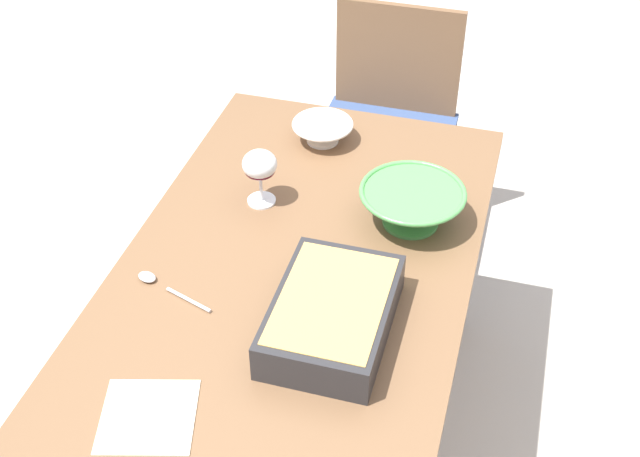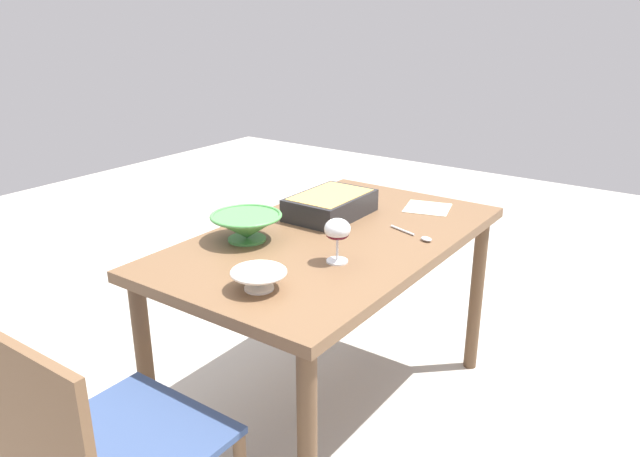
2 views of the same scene
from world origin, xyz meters
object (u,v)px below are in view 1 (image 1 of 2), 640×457
(wine_glass, at_px, (260,167))
(small_bowl, at_px, (323,130))
(mixing_bowl, at_px, (412,205))
(napkin, at_px, (148,416))
(chair, at_px, (387,123))
(serving_spoon, at_px, (159,284))
(casserole_dish, at_px, (332,313))
(dining_table, at_px, (297,291))

(wine_glass, relative_size, small_bowl, 0.89)
(small_bowl, bearing_deg, mixing_bowl, -133.32)
(wine_glass, xyz_separation_m, napkin, (-0.68, -0.01, -0.10))
(napkin, bearing_deg, small_bowl, -3.74)
(chair, height_order, mixing_bowl, chair)
(wine_glass, bearing_deg, serving_spoon, 161.26)
(wine_glass, xyz_separation_m, mixing_bowl, (0.02, -0.37, -0.05))
(wine_glass, height_order, casserole_dish, wine_glass)
(dining_table, relative_size, chair, 1.58)
(dining_table, relative_size, small_bowl, 8.11)
(dining_table, relative_size, casserole_dish, 3.89)
(dining_table, distance_m, casserole_dish, 0.26)
(casserole_dish, height_order, napkin, casserole_dish)
(wine_glass, relative_size, serving_spoon, 0.74)
(serving_spoon, xyz_separation_m, napkin, (-0.33, -0.13, -0.01))
(casserole_dish, relative_size, napkin, 1.96)
(mixing_bowl, relative_size, small_bowl, 1.52)
(serving_spoon, bearing_deg, chair, -12.70)
(chair, xyz_separation_m, napkin, (-1.52, 0.14, 0.26))
(dining_table, distance_m, chair, 1.05)
(small_bowl, relative_size, serving_spoon, 0.83)
(dining_table, bearing_deg, casserole_dish, -143.54)
(wine_glass, bearing_deg, napkin, -179.27)
(dining_table, bearing_deg, chair, 0.03)
(small_bowl, bearing_deg, casserole_dish, -162.79)
(chair, distance_m, wine_glass, 0.92)
(chair, bearing_deg, wine_glass, 169.91)
(dining_table, relative_size, mixing_bowl, 5.33)
(wine_glass, height_order, small_bowl, wine_glass)
(mixing_bowl, xyz_separation_m, small_bowl, (0.28, 0.30, -0.02))
(wine_glass, distance_m, small_bowl, 0.32)
(casserole_dish, bearing_deg, chair, 6.24)
(chair, bearing_deg, mixing_bowl, -164.87)
(mixing_bowl, xyz_separation_m, napkin, (-0.70, 0.36, -0.05))
(serving_spoon, relative_size, napkin, 1.13)
(chair, bearing_deg, dining_table, -179.97)
(chair, relative_size, small_bowl, 5.14)
(casserole_dish, xyz_separation_m, small_bowl, (0.67, 0.21, -0.01))
(serving_spoon, distance_m, napkin, 0.36)
(casserole_dish, height_order, small_bowl, casserole_dish)
(napkin, bearing_deg, chair, -5.28)
(wine_glass, bearing_deg, chair, -10.09)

